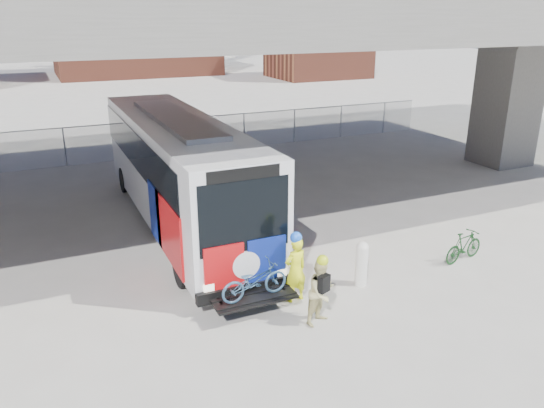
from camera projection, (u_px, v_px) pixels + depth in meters
ground at (266, 242)px, 16.70m from camera, size 160.00×160.00×0.00m
bus at (178, 163)px, 17.55m from camera, size 2.67×12.90×3.69m
overpass at (218, 21)px, 17.91m from camera, size 40.00×16.00×7.95m
chainlink_fence at (170, 127)px, 26.50m from camera, size 30.00×0.06×30.00m
brick_buildings at (95, 27)px, 56.69m from camera, size 54.00×22.00×12.00m
bollard at (362, 262)px, 13.83m from camera, size 0.32×0.32×1.23m
cyclist_hivis at (296, 268)px, 13.00m from camera, size 0.67×0.50×1.85m
cyclist_tan at (322, 291)px, 12.08m from camera, size 0.92×0.82×1.71m
bike_parked at (464, 246)px, 15.26m from camera, size 1.58×0.68×0.92m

